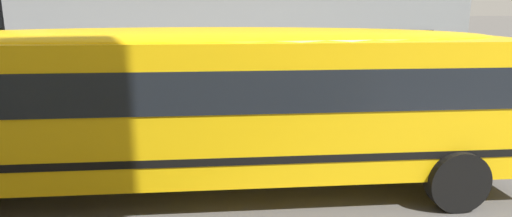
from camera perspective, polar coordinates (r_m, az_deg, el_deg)
The scene contains 5 objects.
ground_plane at distance 10.88m, azimuth -25.87°, elevation -6.60°, with size 400.00×400.00×0.00m, color #54514F.
sidewalk_far at distance 18.71m, azimuth -16.22°, elevation 2.01°, with size 120.00×3.00×0.01m, color gray.
lane_centreline at distance 10.88m, azimuth -25.87°, elevation -6.59°, with size 110.00×0.16×0.01m, color silver.
school_bus at distance 8.09m, azimuth -9.97°, elevation 1.58°, with size 13.87×3.30×3.08m.
parked_car_green_near_corner at distance 17.24m, azimuth 23.18°, elevation 3.40°, with size 3.95×1.97×1.64m.
Camera 1 is at (4.16, -9.46, 3.41)m, focal length 30.35 mm.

